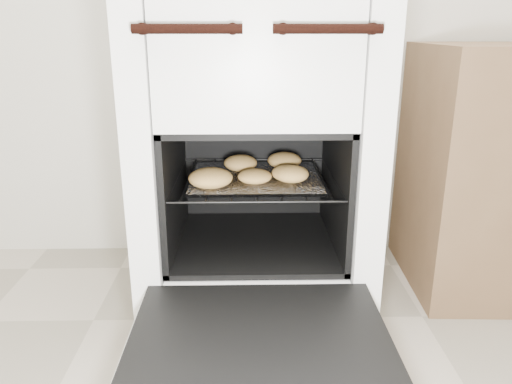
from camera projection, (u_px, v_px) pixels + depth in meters
stove at (255, 159)px, 1.47m from camera, size 0.63×0.70×0.96m
oven_door at (260, 342)px, 1.05m from camera, size 0.57×0.44×0.04m
oven_rack at (255, 178)px, 1.42m from camera, size 0.46×0.44×0.01m
foil_sheet at (256, 178)px, 1.40m from camera, size 0.36×0.31×0.01m
baked_rolls at (257, 170)px, 1.37m from camera, size 0.34×0.31×0.05m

